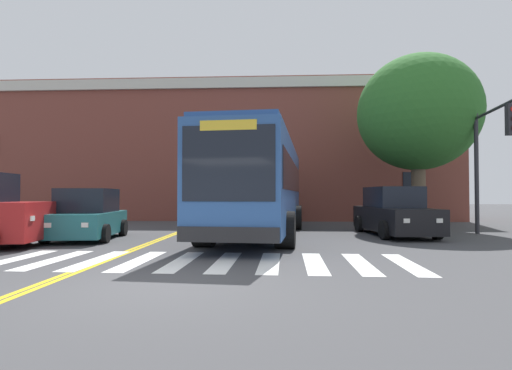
% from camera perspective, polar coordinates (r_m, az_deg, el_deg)
% --- Properties ---
extents(ground_plane, '(120.00, 120.00, 0.00)m').
position_cam_1_polar(ground_plane, '(7.12, -12.85, -13.68)').
color(ground_plane, '#424244').
extents(crosswalk, '(9.51, 3.06, 0.01)m').
position_cam_1_polar(crosswalk, '(9.29, -7.52, -10.78)').
color(crosswalk, white).
rests_on(crosswalk, ground).
extents(lane_line_yellow_inner, '(0.12, 36.00, 0.01)m').
position_cam_1_polar(lane_line_yellow_inner, '(23.41, -7.01, -5.11)').
color(lane_line_yellow_inner, gold).
rests_on(lane_line_yellow_inner, ground).
extents(lane_line_yellow_outer, '(0.12, 36.00, 0.01)m').
position_cam_1_polar(lane_line_yellow_outer, '(23.38, -6.62, -5.12)').
color(lane_line_yellow_outer, gold).
rests_on(lane_line_yellow_outer, ground).
extents(city_bus, '(3.57, 11.83, 3.55)m').
position_cam_1_polar(city_bus, '(15.01, 0.64, 0.18)').
color(city_bus, '#2D5699').
rests_on(city_bus, ground).
extents(car_teal_near_lane, '(2.40, 3.85, 1.73)m').
position_cam_1_polar(car_teal_near_lane, '(14.80, -22.91, -4.11)').
color(car_teal_near_lane, '#236B70').
rests_on(car_teal_near_lane, ground).
extents(car_black_far_lane, '(2.35, 4.86, 1.82)m').
position_cam_1_polar(car_black_far_lane, '(15.92, 19.10, -3.84)').
color(car_black_far_lane, black).
rests_on(car_black_far_lane, ground).
extents(car_grey_behind_bus, '(2.49, 4.76, 1.74)m').
position_cam_1_polar(car_grey_behind_bus, '(24.15, 3.61, -3.14)').
color(car_grey_behind_bus, slate).
rests_on(car_grey_behind_bus, ground).
extents(traffic_light_near_corner, '(0.59, 3.24, 4.99)m').
position_cam_1_polar(traffic_light_near_corner, '(16.71, 30.53, 4.99)').
color(traffic_light_near_corner, '#28282D').
rests_on(traffic_light_near_corner, ground).
extents(street_tree_curbside_large, '(6.77, 6.91, 7.80)m').
position_cam_1_polar(street_tree_curbside_large, '(19.60, 22.11, 9.48)').
color(street_tree_curbside_large, brown).
rests_on(street_tree_curbside_large, ground).
extents(building_facade, '(30.89, 6.95, 8.40)m').
position_cam_1_polar(building_facade, '(26.77, -7.18, 4.36)').
color(building_facade, brown).
rests_on(building_facade, ground).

